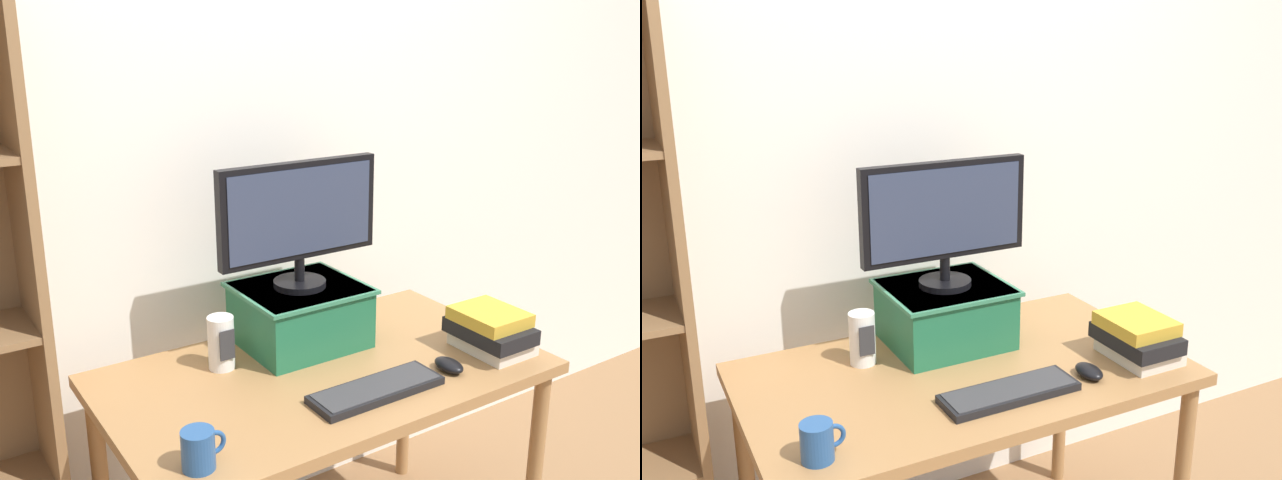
# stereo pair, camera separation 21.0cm
# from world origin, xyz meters

# --- Properties ---
(back_wall) EXTENTS (7.00, 0.08, 2.60)m
(back_wall) POSITION_xyz_m (0.00, 0.53, 1.30)
(back_wall) COLOR silver
(back_wall) RESTS_ON ground_plane
(desk) EXTENTS (1.30, 0.75, 0.77)m
(desk) POSITION_xyz_m (0.00, 0.00, 0.69)
(desk) COLOR #9E7042
(desk) RESTS_ON ground_plane
(riser_box) EXTENTS (0.38, 0.34, 0.19)m
(riser_box) POSITION_xyz_m (0.04, 0.19, 0.87)
(riser_box) COLOR #1E6642
(riser_box) RESTS_ON desk
(computer_monitor) EXTENTS (0.54, 0.17, 0.40)m
(computer_monitor) POSITION_xyz_m (0.04, 0.19, 1.19)
(computer_monitor) COLOR black
(computer_monitor) RESTS_ON riser_box
(keyboard) EXTENTS (0.39, 0.13, 0.02)m
(keyboard) POSITION_xyz_m (0.04, -0.21, 0.78)
(keyboard) COLOR black
(keyboard) RESTS_ON desk
(computer_mouse) EXTENTS (0.06, 0.10, 0.04)m
(computer_mouse) POSITION_xyz_m (0.30, -0.21, 0.79)
(computer_mouse) COLOR black
(computer_mouse) RESTS_ON desk
(book_stack) EXTENTS (0.19, 0.25, 0.13)m
(book_stack) POSITION_xyz_m (0.51, -0.18, 0.84)
(book_stack) COLOR silver
(book_stack) RESTS_ON desk
(coffee_mug) EXTENTS (0.11, 0.08, 0.10)m
(coffee_mug) POSITION_xyz_m (-0.52, -0.26, 0.82)
(coffee_mug) COLOR #234C84
(coffee_mug) RESTS_ON desk
(desk_speaker) EXTENTS (0.08, 0.08, 0.16)m
(desk_speaker) POSITION_xyz_m (-0.25, 0.17, 0.85)
(desk_speaker) COLOR silver
(desk_speaker) RESTS_ON desk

